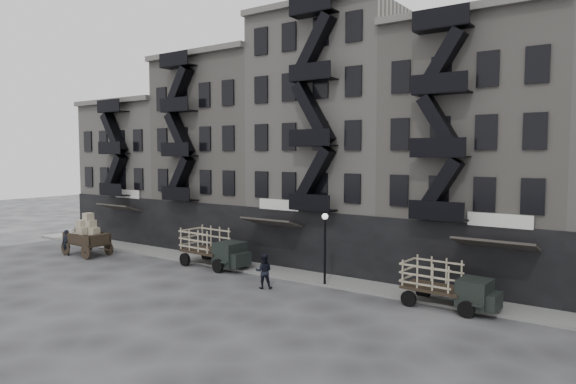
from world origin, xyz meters
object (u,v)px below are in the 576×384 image
Objects in this scene: pedestrian_west at (67,243)px; stake_truck_west at (214,245)px; wagon at (86,231)px; pedestrian_mid at (264,271)px; horse at (72,235)px; stake_truck_east at (447,282)px.

stake_truck_west is at bearing -6.94° from pedestrian_west.
pedestrian_mid is at bearing 1.79° from wagon.
horse is 0.32× the size of stake_truck_west.
pedestrian_mid is (6.20, -2.38, -0.50)m from stake_truck_west.
horse is 22.69m from pedestrian_mid.
stake_truck_west reaches higher than pedestrian_mid.
pedestrian_mid is (-9.76, -2.30, -0.33)m from stake_truck_east.
wagon reaches higher than horse.
wagon is 1.90× the size of pedestrian_mid.
stake_truck_west is (10.80, 2.59, -0.32)m from wagon.
stake_truck_east is at bearing 3.04° from stake_truck_west.
pedestrian_west reaches higher than horse.
stake_truck_east is at bearing -16.30° from pedestrian_west.
pedestrian_mid is (18.12, 1.12, 0.03)m from pedestrian_west.
horse is 32.36m from stake_truck_east.
wagon is at bearing -34.29° from pedestrian_mid.
horse is at bearing 158.96° from wagon.
stake_truck_east is 10.04m from pedestrian_mid.
wagon is 17.01m from pedestrian_mid.
stake_truck_east reaches higher than pedestrian_west.
pedestrian_west is at bearing -31.46° from pedestrian_mid.
stake_truck_east reaches higher than horse.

